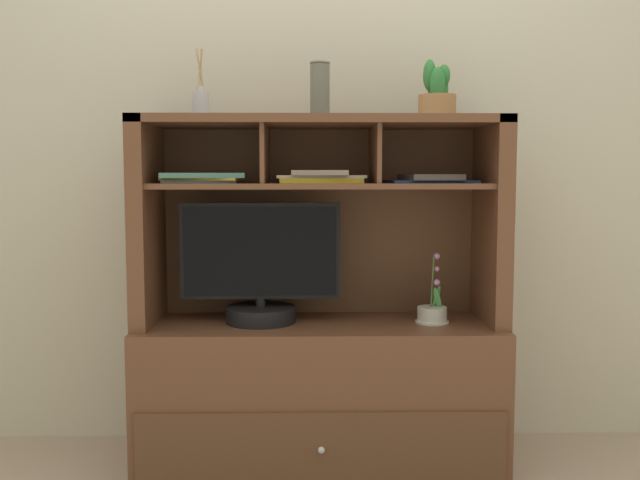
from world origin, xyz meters
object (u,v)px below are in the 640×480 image
at_px(magazine_stack_left, 320,177).
at_px(diffuser_bottle, 201,103).
at_px(magazine_stack_centre, 203,178).
at_px(magazine_stack_right, 431,179).
at_px(ceramic_vase, 320,90).
at_px(media_console, 320,356).
at_px(potted_succulent, 437,97).
at_px(tv_monitor, 260,274).
at_px(potted_orchid, 432,313).

height_order(magazine_stack_left, diffuser_bottle, diffuser_bottle).
height_order(magazine_stack_centre, magazine_stack_right, magazine_stack_centre).
bearing_deg(diffuser_bottle, ceramic_vase, 4.27).
bearing_deg(media_console, diffuser_bottle, -178.11).
relative_size(magazine_stack_right, ceramic_vase, 1.67).
bearing_deg(magazine_stack_left, ceramic_vase, 92.52).
distance_m(magazine_stack_centre, potted_succulent, 0.90).
bearing_deg(magazine_stack_right, media_console, -177.73).
height_order(magazine_stack_left, potted_succulent, potted_succulent).
distance_m(media_console, magazine_stack_right, 0.78).
bearing_deg(diffuser_bottle, media_console, 1.89).
bearing_deg(magazine_stack_right, potted_succulent, 24.80).
distance_m(tv_monitor, magazine_stack_left, 0.42).
distance_m(magazine_stack_left, magazine_stack_right, 0.41).
xyz_separation_m(media_console, magazine_stack_left, (0.00, -0.01, 0.67)).
distance_m(magazine_stack_centre, diffuser_bottle, 0.27).
bearing_deg(magazine_stack_centre, potted_succulent, 5.24).
bearing_deg(media_console, tv_monitor, -175.24).
xyz_separation_m(potted_orchid, diffuser_bottle, (-0.85, 0.02, 0.76)).
bearing_deg(tv_monitor, diffuser_bottle, 178.88).
distance_m(media_console, magazine_stack_left, 0.67).
bearing_deg(magazine_stack_right, diffuser_bottle, -177.93).
relative_size(diffuser_bottle, potted_succulent, 1.14).
bearing_deg(diffuser_bottle, potted_orchid, -1.41).
relative_size(magazine_stack_left, diffuser_bottle, 1.35).
relative_size(diffuser_bottle, ceramic_vase, 1.19).
relative_size(media_console, magazine_stack_right, 3.88).
relative_size(tv_monitor, magazine_stack_right, 1.72).
xyz_separation_m(media_console, potted_succulent, (0.43, 0.03, 0.96)).
distance_m(potted_orchid, magazine_stack_centre, 0.97).
bearing_deg(diffuser_bottle, potted_succulent, 2.67).
bearing_deg(potted_succulent, potted_orchid, -105.09).
height_order(tv_monitor, diffuser_bottle, diffuser_bottle).
xyz_separation_m(media_console, diffuser_bottle, (-0.43, -0.01, 0.93)).
bearing_deg(magazine_stack_right, magazine_stack_centre, -175.30).
relative_size(potted_orchid, ceramic_vase, 1.26).
distance_m(tv_monitor, magazine_stack_right, 0.72).
xyz_separation_m(tv_monitor, potted_orchid, (0.63, -0.02, -0.14)).
xyz_separation_m(media_console, potted_orchid, (0.41, -0.04, 0.17)).
bearing_deg(magazine_stack_left, magazine_stack_right, 4.36).
distance_m(potted_succulent, ceramic_vase, 0.43).
relative_size(potted_succulent, ceramic_vase, 1.04).
bearing_deg(media_console, ceramic_vase, 90.00).
bearing_deg(tv_monitor, magazine_stack_left, 0.89).
xyz_separation_m(magazine_stack_left, magazine_stack_centre, (-0.42, -0.04, -0.00)).
height_order(magazine_stack_right, diffuser_bottle, diffuser_bottle).
xyz_separation_m(media_console, tv_monitor, (-0.22, -0.02, 0.31)).
bearing_deg(ceramic_vase, potted_succulent, 1.06).
height_order(potted_orchid, magazine_stack_centre, magazine_stack_centre).
height_order(magazine_stack_left, magazine_stack_right, magazine_stack_left).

